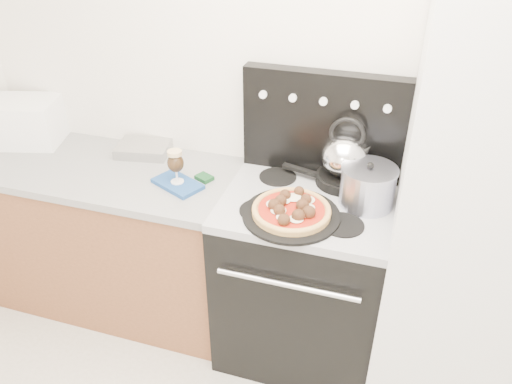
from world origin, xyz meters
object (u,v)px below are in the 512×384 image
at_px(pizza, 291,209).
at_px(tea_kettle, 345,152).
at_px(pizza_pan, 291,215).
at_px(stock_pot, 367,187).
at_px(skillet, 342,179).
at_px(stove_body, 302,280).
at_px(beer_glass, 176,166).
at_px(fridge, 476,224).
at_px(oven_mitt, 178,184).
at_px(base_cabinet, 111,238).
at_px(toaster_oven, 24,121).

height_order(pizza, tea_kettle, tea_kettle).
height_order(pizza_pan, pizza, pizza).
bearing_deg(tea_kettle, stock_pot, -64.67).
xyz_separation_m(pizza_pan, skillet, (0.17, 0.33, 0.02)).
height_order(tea_kettle, stock_pot, tea_kettle).
bearing_deg(stock_pot, stove_body, -170.55).
distance_m(beer_glass, stock_pot, 0.88).
bearing_deg(fridge, pizza_pan, -170.60).
relative_size(oven_mitt, beer_glass, 1.41).
bearing_deg(stock_pot, base_cabinet, -179.30).
relative_size(beer_glass, pizza, 0.51).
height_order(toaster_oven, tea_kettle, tea_kettle).
bearing_deg(oven_mitt, stove_body, 3.12).
bearing_deg(toaster_oven, tea_kettle, -14.31).
relative_size(stove_body, pizza_pan, 2.10).
height_order(oven_mitt, pizza, pizza).
relative_size(fridge, oven_mitt, 7.94).
height_order(pizza_pan, stock_pot, stock_pot).
distance_m(pizza_pan, tea_kettle, 0.41).
xyz_separation_m(toaster_oven, pizza_pan, (1.58, -0.31, -0.09)).
distance_m(pizza_pan, pizza, 0.03).
relative_size(base_cabinet, oven_mitt, 6.06).
relative_size(fridge, skillet, 7.59).
bearing_deg(oven_mitt, skillet, 16.43).
xyz_separation_m(toaster_oven, pizza, (1.58, -0.31, -0.06)).
distance_m(stove_body, pizza_pan, 0.51).
height_order(base_cabinet, oven_mitt, oven_mitt).
height_order(base_cabinet, skillet, skillet).
height_order(beer_glass, pizza, beer_glass).
xyz_separation_m(pizza_pan, tea_kettle, (0.17, 0.33, 0.16)).
xyz_separation_m(base_cabinet, stock_pot, (1.36, 0.02, 0.58)).
bearing_deg(base_cabinet, tea_kettle, 7.49).
distance_m(fridge, beer_glass, 1.33).
bearing_deg(tea_kettle, base_cabinet, 171.92).
bearing_deg(pizza_pan, pizza, 0.00).
distance_m(base_cabinet, beer_glass, 0.75).
distance_m(pizza, stock_pot, 0.35).
relative_size(stove_body, stock_pot, 3.74).
distance_m(beer_glass, pizza_pan, 0.60).
xyz_separation_m(fridge, tea_kettle, (-0.58, 0.21, 0.14)).
distance_m(tea_kettle, stock_pot, 0.21).
xyz_separation_m(beer_glass, tea_kettle, (0.75, 0.22, 0.08)).
bearing_deg(oven_mitt, toaster_oven, 169.01).
bearing_deg(skillet, pizza, -116.31).
xyz_separation_m(stove_body, oven_mitt, (-0.62, -0.03, 0.47)).
relative_size(stove_body, toaster_oven, 2.33).
height_order(oven_mitt, tea_kettle, tea_kettle).
height_order(fridge, pizza, fridge).
bearing_deg(fridge, stock_pot, 171.57).
xyz_separation_m(fridge, toaster_oven, (-2.32, 0.18, 0.07)).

